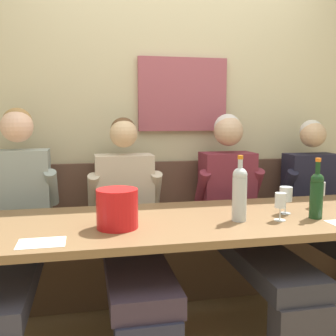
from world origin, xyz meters
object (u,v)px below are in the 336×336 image
Objects in this scene: wine_glass_center_front at (280,202)px; wine_bottle_green_tall at (240,192)px; wall_bench at (176,252)px; wine_bottle_amber_mid at (317,193)px; wine_glass_left_end at (319,190)px; dining_table at (203,229)px; person_center_right_seat at (243,213)px; person_left_seat at (130,225)px; ice_bucket at (117,209)px; wine_glass_mid_left at (286,195)px; person_right_seat at (13,225)px.

wine_bottle_green_tall is at bearing 169.31° from wine_glass_center_front.
wine_bottle_amber_mid reaches higher than wall_bench.
wine_glass_left_end reaches higher than wine_glass_center_front.
wine_glass_center_front is (0.39, -0.14, 0.17)m from dining_table.
wall_bench is 8.21× the size of wine_bottle_green_tall.
wine_glass_center_front reaches higher than dining_table.
person_center_right_seat is at bearing 147.76° from wine_glass_left_end.
wall_bench is 8.70× the size of wine_bottle_amber_mid.
wine_glass_left_end is at bearing 6.86° from dining_table.
person_left_seat reaches higher than wine_bottle_green_tall.
ice_bucket is 1.27m from wine_glass_left_end.
ice_bucket reaches higher than wine_glass_mid_left.
person_right_seat is 1.60m from wine_glass_mid_left.
wine_glass_left_end is at bearing -10.96° from person_left_seat.
wall_bench is 0.99m from wine_bottle_green_tall.
ice_bucket is 1.33× the size of wine_glass_mid_left.
dining_table is (0.00, -0.67, 0.37)m from wall_bench.
person_right_seat reaches higher than person_center_right_seat.
wall_bench is at bearing 58.12° from ice_bucket.
person_left_seat is at bearing -178.34° from person_center_right_seat.
wine_glass_mid_left is at bearing 15.54° from wine_bottle_green_tall.
wine_bottle_amber_mid reaches higher than wine_glass_center_front.
person_left_seat reaches higher than wine_glass_center_front.
person_right_seat is at bearing 172.75° from wine_glass_left_end.
ice_bucket is at bearing 179.97° from wine_bottle_green_tall.
wine_glass_mid_left is (0.87, -0.33, 0.22)m from person_left_seat.
wine_bottle_amber_mid is at bearing -24.80° from person_left_seat.
person_center_right_seat reaches higher than wine_bottle_green_tall.
wine_glass_center_front is (-0.38, -0.24, -0.01)m from wine_glass_left_end.
wine_glass_center_front is at bearing -2.73° from ice_bucket.
wine_bottle_green_tall reaches higher than wine_glass_mid_left.
ice_bucket is (-0.48, -0.78, 0.54)m from wall_bench.
person_right_seat reaches higher than ice_bucket.
wine_glass_center_front is (-0.10, -0.13, -0.01)m from wine_glass_mid_left.
wine_glass_left_end is (1.25, 0.20, 0.01)m from ice_bucket.
ice_bucket reaches higher than dining_table.
wall_bench is at bearing 139.00° from person_center_right_seat.
wine_bottle_green_tall is 0.44m from wine_bottle_amber_mid.
person_right_seat is at bearing 162.93° from dining_table.
wine_bottle_amber_mid is at bearing -64.86° from person_center_right_seat.
person_center_right_seat is at bearing -41.00° from wall_bench.
wine_bottle_green_tall is 2.26× the size of wine_glass_mid_left.
wall_bench reaches higher than wine_glass_left_end.
wall_bench is at bearing 125.74° from wine_glass_mid_left.
wine_bottle_amber_mid is (0.61, -0.81, 0.58)m from wall_bench.
dining_table is 1.11m from person_right_seat.
wine_bottle_green_tall is 0.63m from wine_glass_left_end.
person_left_seat is (-0.37, -0.36, 0.33)m from wall_bench.
person_left_seat is 3.80× the size of wine_bottle_amber_mid.
ice_bucket is at bearing 178.10° from wine_bottle_amber_mid.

